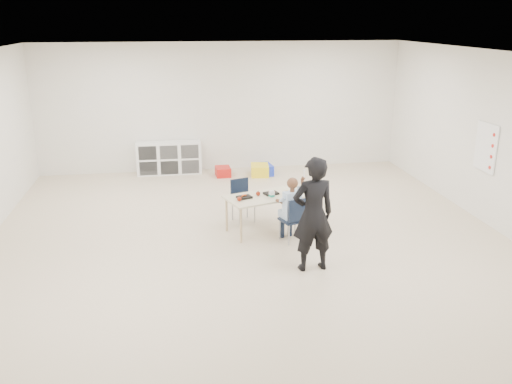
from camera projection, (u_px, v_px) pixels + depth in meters
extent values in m
plane|color=beige|center=(253.00, 247.00, 8.13)|extent=(9.00, 9.00, 0.00)
plane|color=white|center=(252.00, 55.00, 7.26)|extent=(9.00, 9.00, 0.00)
cube|color=white|center=(222.00, 107.00, 11.92)|extent=(8.00, 0.02, 2.80)
cube|color=white|center=(358.00, 327.00, 3.47)|extent=(8.00, 0.02, 2.80)
cube|color=white|center=(510.00, 147.00, 8.29)|extent=(0.02, 9.00, 2.80)
cube|color=beige|center=(267.00, 196.00, 8.59)|extent=(1.43, 1.02, 0.03)
cube|color=black|center=(271.00, 193.00, 8.64)|extent=(0.26, 0.22, 0.03)
cube|color=black|center=(244.00, 197.00, 8.46)|extent=(0.26, 0.22, 0.03)
cube|color=white|center=(272.00, 194.00, 8.49)|extent=(0.09, 0.09, 0.10)
ellipsoid|color=tan|center=(287.00, 192.00, 8.63)|extent=(0.09, 0.09, 0.07)
sphere|color=maroon|center=(258.00, 194.00, 8.56)|extent=(0.07, 0.07, 0.07)
sphere|color=maroon|center=(239.00, 199.00, 8.31)|extent=(0.07, 0.07, 0.07)
cube|color=white|center=(169.00, 158.00, 11.86)|extent=(1.40, 0.40, 0.70)
cube|color=white|center=(486.00, 147.00, 8.90)|extent=(0.02, 0.60, 0.80)
imported|color=black|center=(313.00, 214.00, 7.19)|extent=(0.61, 0.44, 1.58)
cube|color=red|center=(223.00, 172.00, 11.74)|extent=(0.33, 0.41, 0.20)
cube|color=yellow|center=(260.00, 170.00, 11.78)|extent=(0.43, 0.52, 0.24)
cube|color=blue|center=(263.00, 169.00, 11.84)|extent=(0.41, 0.50, 0.23)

